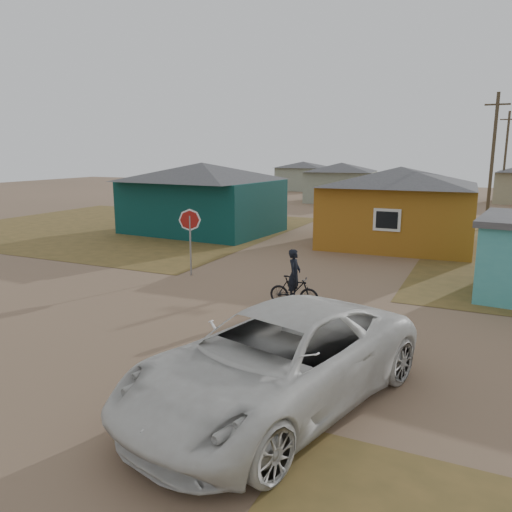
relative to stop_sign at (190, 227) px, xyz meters
The scene contains 11 objects.
ground 5.89m from the stop_sign, 50.71° to the right, with size 120.00×120.00×0.00m, color #82644B.
grass_nw 13.72m from the stop_sign, 140.34° to the left, with size 20.00×18.00×0.00m, color brown.
house_teal 10.43m from the stop_sign, 118.40° to the left, with size 8.93×7.08×4.00m.
house_yellow 11.40m from the stop_sign, 58.02° to the left, with size 7.72×6.76×3.90m.
house_pale_west 29.78m from the stop_sign, 94.74° to the left, with size 7.04×6.15×3.60m.
house_pale_north 42.97m from the stop_sign, 104.09° to the left, with size 6.28×5.81×3.40m.
utility_pole_near 20.45m from the stop_sign, 60.40° to the left, with size 1.40×0.20×8.00m.
utility_pole_far 35.51m from the stop_sign, 71.85° to the left, with size 1.40×0.20×8.00m.
stop_sign is the anchor object (origin of this frame).
cyclist 5.42m from the stop_sign, 21.54° to the right, with size 1.57×0.57×1.76m.
vehicle 10.37m from the stop_sign, 49.03° to the right, with size 2.97×6.44×1.79m, color silver.
Camera 1 is at (6.51, -11.36, 4.65)m, focal length 35.00 mm.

